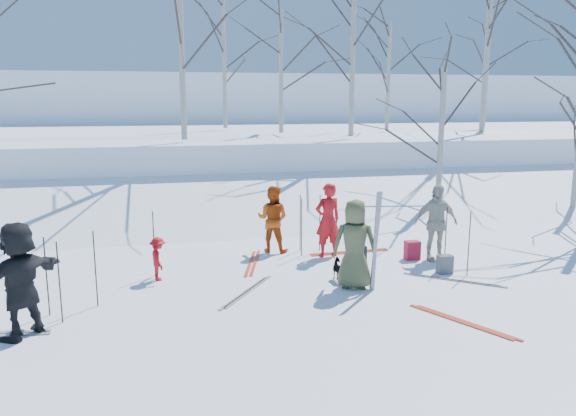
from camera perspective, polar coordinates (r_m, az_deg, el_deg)
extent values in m
plane|color=white|center=(10.60, 1.82, -8.44)|extent=(120.00, 120.00, 0.00)
cube|color=white|center=(17.19, -4.08, -0.34)|extent=(70.00, 9.49, 4.12)
cube|color=white|center=(26.90, -7.39, 5.55)|extent=(70.00, 18.00, 2.20)
cube|color=white|center=(47.75, -9.90, 9.04)|extent=(90.00, 30.00, 6.00)
imported|color=#474D2E|center=(10.62, 6.80, -3.67)|extent=(0.97, 0.80, 1.70)
imported|color=red|center=(12.70, 4.07, -1.22)|extent=(0.67, 0.49, 1.68)
imported|color=#B5400D|center=(13.09, -1.56, -1.11)|extent=(0.95, 0.88, 1.56)
imported|color=red|center=(11.39, -13.06, -5.04)|extent=(0.41, 0.61, 0.87)
imported|color=beige|center=(12.78, 14.77, -1.45)|extent=(1.02, 0.47, 1.70)
imported|color=black|center=(9.30, -25.59, -6.60)|extent=(1.48, 1.59, 1.78)
imported|color=black|center=(11.16, 5.33, -6.29)|extent=(0.32, 0.55, 0.44)
cube|color=silver|center=(10.44, 8.87, -3.43)|extent=(0.09, 0.16, 1.90)
cube|color=silver|center=(10.50, 8.92, -3.34)|extent=(0.13, 0.23, 1.89)
cylinder|color=black|center=(10.06, -23.32, -6.44)|extent=(0.02, 0.02, 1.34)
cylinder|color=black|center=(12.16, 15.72, -3.01)|extent=(0.02, 0.02, 1.34)
cylinder|color=black|center=(13.17, 1.25, -1.52)|extent=(0.02, 0.02, 1.34)
cylinder|color=black|center=(11.14, 7.23, -3.94)|extent=(0.02, 0.02, 1.34)
cylinder|color=black|center=(12.72, 1.39, -1.98)|extent=(0.02, 0.02, 1.34)
cylinder|color=black|center=(11.87, 17.90, -3.46)|extent=(0.02, 0.02, 1.34)
cylinder|color=black|center=(9.67, -22.20, -7.04)|extent=(0.02, 0.02, 1.34)
cylinder|color=black|center=(13.19, 3.25, -1.52)|extent=(0.02, 0.02, 1.34)
cylinder|color=black|center=(10.20, -18.98, -5.88)|extent=(0.02, 0.02, 1.34)
cylinder|color=black|center=(11.60, -13.46, -3.57)|extent=(0.02, 0.02, 1.34)
cube|color=#AC1A30|center=(12.86, 12.51, -4.21)|extent=(0.32, 0.22, 0.42)
cube|color=#505357|center=(12.03, 15.64, -5.53)|extent=(0.30, 0.20, 0.38)
cube|color=black|center=(12.34, 7.09, -4.73)|extent=(0.34, 0.24, 0.40)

